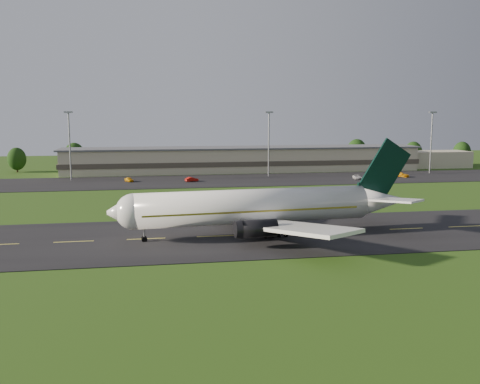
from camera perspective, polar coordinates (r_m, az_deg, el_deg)
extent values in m
plane|color=#274511|center=(91.75, 11.15, -4.17)|extent=(360.00, 360.00, 0.00)
cube|color=black|center=(91.74, 11.15, -4.14)|extent=(220.00, 30.00, 0.10)
cube|color=black|center=(160.10, 1.95, 1.32)|extent=(260.00, 30.00, 0.10)
cylinder|color=white|center=(86.47, 1.39, -1.53)|extent=(38.32, 8.60, 5.60)
sphere|color=white|center=(83.42, -11.28, -2.06)|extent=(5.60, 5.60, 5.60)
cone|color=white|center=(83.35, -12.65, -2.11)|extent=(4.41, 5.68, 5.38)
cone|color=white|center=(95.00, 14.57, -0.91)|extent=(9.41, 6.18, 5.49)
cube|color=olive|center=(86.40, 1.07, -1.78)|extent=(35.34, 8.40, 0.28)
cube|color=black|center=(83.30, -11.70, -1.70)|extent=(2.23, 3.15, 0.65)
cube|color=white|center=(77.56, 6.10, -3.86)|extent=(15.22, 20.01, 2.20)
cube|color=white|center=(98.10, 1.62, -1.24)|extent=(12.92, 20.22, 2.20)
cube|color=white|center=(90.58, 16.11, -0.83)|extent=(7.95, 9.32, 0.91)
cube|color=white|center=(99.22, 13.20, 0.05)|extent=(7.05, 9.39, 0.91)
cube|color=black|center=(94.02, 13.81, 0.14)|extent=(5.03, 0.94, 3.00)
cube|color=black|center=(94.78, 15.22, 2.40)|extent=(9.44, 1.20, 10.55)
cylinder|color=black|center=(78.88, 1.91, -3.91)|extent=(5.80, 3.14, 2.70)
cylinder|color=black|center=(94.05, -0.81, -1.90)|extent=(5.80, 3.14, 2.70)
cube|color=#BAAD8E|center=(183.13, 0.43, 3.46)|extent=(120.00, 15.00, 8.00)
cube|color=#4C4438|center=(183.20, 0.43, 3.21)|extent=(121.00, 15.40, 1.60)
cube|color=#595B60|center=(182.82, 0.43, 4.75)|extent=(122.00, 16.00, 0.50)
cube|color=#BAAD8E|center=(209.11, 19.59, 3.31)|extent=(28.00, 11.00, 6.00)
cylinder|color=gray|center=(165.40, -17.70, 4.62)|extent=(0.44, 0.44, 20.00)
cube|color=gray|center=(165.12, -17.85, 8.12)|extent=(2.40, 1.20, 0.50)
cylinder|color=gray|center=(168.06, 3.09, 5.05)|extent=(0.44, 0.44, 20.00)
cube|color=gray|center=(167.78, 3.11, 8.50)|extent=(2.40, 1.20, 0.50)
cylinder|color=gray|center=(188.10, 19.71, 4.93)|extent=(0.44, 0.44, 20.00)
cube|color=gray|center=(187.85, 19.86, 8.00)|extent=(2.40, 1.20, 0.50)
cylinder|color=black|center=(196.14, -22.66, 2.35)|extent=(0.56, 0.56, 2.63)
ellipsoid|color=black|center=(195.86, -22.72, 3.28)|extent=(6.13, 6.13, 7.66)
cylinder|color=black|center=(192.75, -17.19, 2.59)|extent=(0.56, 0.56, 3.09)
ellipsoid|color=black|center=(192.43, -17.24, 3.71)|extent=(7.20, 7.20, 9.00)
cylinder|color=black|center=(189.02, -11.07, 2.61)|extent=(0.56, 0.56, 2.43)
ellipsoid|color=black|center=(188.76, -11.09, 3.50)|extent=(5.67, 5.67, 7.08)
cylinder|color=black|center=(206.47, 12.30, 3.15)|extent=(0.56, 0.56, 3.23)
ellipsoid|color=black|center=(206.16, 12.34, 4.25)|extent=(7.53, 7.53, 9.41)
cylinder|color=black|center=(216.05, 17.95, 3.11)|extent=(0.56, 0.56, 2.87)
ellipsoid|color=black|center=(215.78, 17.99, 4.04)|extent=(6.69, 6.69, 8.36)
cylinder|color=black|center=(224.74, 22.53, 3.07)|extent=(0.56, 0.56, 2.82)
ellipsoid|color=black|center=(224.49, 22.58, 3.94)|extent=(6.59, 6.59, 8.24)
imported|color=#E29F0D|center=(158.13, -11.75, 1.31)|extent=(2.99, 4.03, 1.28)
imported|color=#A1110A|center=(155.81, -5.17, 1.35)|extent=(4.12, 2.80, 1.28)
imported|color=silver|center=(165.07, 12.38, 1.58)|extent=(2.73, 4.69, 1.23)
imported|color=orange|center=(173.74, 16.78, 1.79)|extent=(5.37, 4.76, 1.49)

